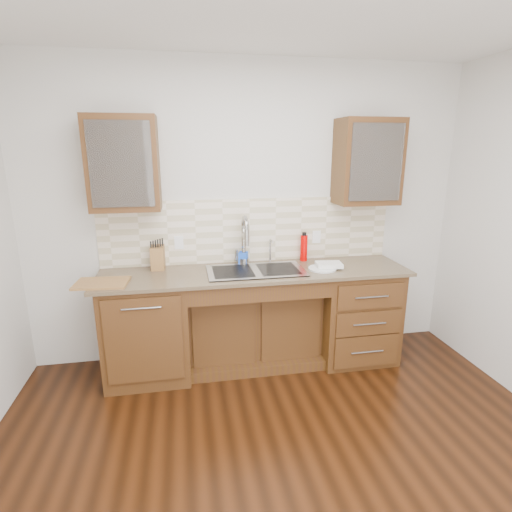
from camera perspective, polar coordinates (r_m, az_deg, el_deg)
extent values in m
cube|color=#321607|center=(2.79, 6.02, -30.67)|extent=(4.00, 3.50, 0.10)
cube|color=beige|center=(3.75, -1.11, 6.02)|extent=(4.00, 0.10, 2.70)
cube|color=#593014|center=(3.64, -15.22, -9.85)|extent=(0.70, 0.62, 0.88)
cube|color=#593014|center=(3.79, -0.36, -9.74)|extent=(1.20, 0.44, 0.70)
cube|color=#593014|center=(3.94, 13.74, -7.77)|extent=(0.70, 0.62, 0.88)
cube|color=#84705B|center=(3.49, -0.07, -2.34)|extent=(2.70, 0.65, 0.03)
cube|color=beige|center=(3.72, -0.94, 3.67)|extent=(2.70, 0.02, 0.59)
cube|color=#9E9EA5|center=(3.50, -0.03, -3.51)|extent=(0.84, 0.46, 0.19)
cylinder|color=#999993|center=(3.63, -1.77, 1.85)|extent=(0.04, 0.04, 0.40)
cylinder|color=#999993|center=(3.70, 2.04, 0.84)|extent=(0.02, 0.02, 0.24)
cube|color=#593014|center=(3.46, -18.36, 12.41)|extent=(0.55, 0.34, 0.75)
cube|color=#593014|center=(3.81, 15.63, 12.81)|extent=(0.55, 0.34, 0.75)
cube|color=white|center=(3.67, -10.96, 1.89)|extent=(0.08, 0.01, 0.12)
cube|color=white|center=(3.88, 8.62, 2.71)|extent=(0.08, 0.01, 0.12)
imported|color=blue|center=(3.66, -1.83, 0.13)|extent=(0.10, 0.10, 0.17)
cylinder|color=#CE0100|center=(3.79, 6.85, 1.13)|extent=(0.07, 0.07, 0.25)
cylinder|color=silver|center=(3.57, 9.45, -1.79)|extent=(0.31, 0.31, 0.01)
cube|color=silver|center=(3.61, 10.38, -1.23)|extent=(0.24, 0.19, 0.04)
cube|color=olive|center=(3.64, -13.84, -0.17)|extent=(0.12, 0.19, 0.20)
cube|color=brown|center=(3.38, -21.18, -3.62)|extent=(0.42, 0.31, 0.02)
imported|color=white|center=(3.49, -20.55, 11.45)|extent=(0.17, 0.17, 0.11)
imported|color=silver|center=(3.45, -16.19, 11.74)|extent=(0.14, 0.14, 0.10)
imported|color=white|center=(3.76, 14.05, 12.17)|extent=(0.15, 0.15, 0.10)
imported|color=silver|center=(3.87, 17.30, 11.97)|extent=(0.13, 0.13, 0.10)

